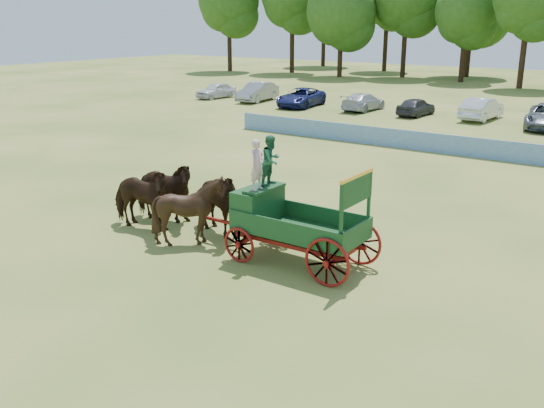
% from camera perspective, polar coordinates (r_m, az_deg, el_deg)
% --- Properties ---
extents(ground, '(160.00, 160.00, 0.00)m').
position_cam_1_polar(ground, '(18.43, -2.17, -5.17)').
color(ground, '#AA9E4D').
rests_on(ground, ground).
extents(horse_lead_left, '(2.78, 1.53, 2.23)m').
position_cam_1_polar(horse_lead_left, '(21.09, -12.35, 0.54)').
color(horse_lead_left, black).
rests_on(horse_lead_left, ground).
extents(horse_lead_right, '(2.82, 1.69, 2.23)m').
position_cam_1_polar(horse_lead_right, '(21.81, -10.24, 1.21)').
color(horse_lead_right, black).
rests_on(horse_lead_right, ground).
extents(horse_wheel_left, '(2.06, 1.84, 2.24)m').
position_cam_1_polar(horse_wheel_left, '(19.45, -7.52, -0.60)').
color(horse_wheel_left, black).
rests_on(horse_wheel_left, ground).
extents(horse_wheel_right, '(2.86, 1.84, 2.23)m').
position_cam_1_polar(horse_wheel_right, '(20.23, -5.42, 0.16)').
color(horse_wheel_right, black).
rests_on(horse_wheel_right, ground).
extents(farm_dray, '(6.00, 2.00, 3.66)m').
position_cam_1_polar(farm_dray, '(17.96, 0.69, -0.32)').
color(farm_dray, maroon).
rests_on(farm_dray, ground).
extents(sponsor_banner, '(26.00, 0.08, 1.05)m').
position_cam_1_polar(sponsor_banner, '(34.15, 15.07, 5.58)').
color(sponsor_banner, '#1C5E99').
rests_on(sponsor_banner, ground).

